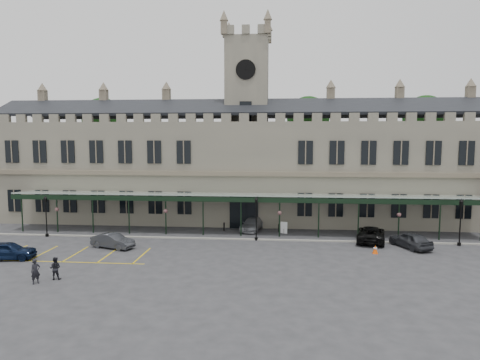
# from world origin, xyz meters

# --- Properties ---
(ground) EXTENTS (140.00, 140.00, 0.00)m
(ground) POSITION_xyz_m (0.00, 0.00, 0.00)
(ground) COLOR #2F2F32
(station_building) EXTENTS (60.00, 10.36, 17.30)m
(station_building) POSITION_xyz_m (0.00, 15.91, 6.47)
(station_building) COLOR #6B6659
(station_building) RESTS_ON ground
(clock_tower) EXTENTS (5.60, 5.60, 24.80)m
(clock_tower) POSITION_xyz_m (0.00, 16.00, 13.11)
(clock_tower) COLOR #6B6659
(clock_tower) RESTS_ON ground
(canopy) EXTENTS (50.00, 4.10, 4.30)m
(canopy) POSITION_xyz_m (0.00, 7.46, 2.40)
(canopy) COLOR #8C9E93
(canopy) RESTS_ON ground
(kerb) EXTENTS (60.00, 0.40, 0.12)m
(kerb) POSITION_xyz_m (0.00, 5.50, 0.06)
(kerb) COLOR gray
(kerb) RESTS_ON ground
(parking_markings) EXTENTS (16.00, 6.00, 0.01)m
(parking_markings) POSITION_xyz_m (-14.00, -1.50, 0.00)
(parking_markings) COLOR gold
(parking_markings) RESTS_ON ground
(tree_behind_left) EXTENTS (6.00, 6.00, 16.00)m
(tree_behind_left) POSITION_xyz_m (-22.00, 25.00, 12.81)
(tree_behind_left) COLOR #332314
(tree_behind_left) RESTS_ON ground
(tree_behind_mid) EXTENTS (6.00, 6.00, 16.00)m
(tree_behind_mid) POSITION_xyz_m (8.00, 25.00, 12.81)
(tree_behind_mid) COLOR #332314
(tree_behind_mid) RESTS_ON ground
(tree_behind_right) EXTENTS (6.00, 6.00, 16.00)m
(tree_behind_right) POSITION_xyz_m (24.00, 25.00, 12.81)
(tree_behind_right) COLOR #332314
(tree_behind_right) RESTS_ON ground
(lamp_post_left) EXTENTS (0.41, 0.41, 4.29)m
(lamp_post_left) POSITION_xyz_m (-20.08, 5.14, 2.54)
(lamp_post_left) COLOR black
(lamp_post_left) RESTS_ON ground
(lamp_post_mid) EXTENTS (0.42, 0.42, 4.40)m
(lamp_post_mid) POSITION_xyz_m (1.68, 5.43, 2.61)
(lamp_post_mid) COLOR black
(lamp_post_mid) RESTS_ON ground
(lamp_post_right) EXTENTS (0.43, 0.43, 4.55)m
(lamp_post_right) POSITION_xyz_m (21.05, 4.98, 2.70)
(lamp_post_right) COLOR black
(lamp_post_right) RESTS_ON ground
(traffic_cone) EXTENTS (0.48, 0.48, 0.76)m
(traffic_cone) POSITION_xyz_m (12.46, 1.48, 0.37)
(traffic_cone) COLOR #FA5107
(traffic_cone) RESTS_ON ground
(sign_board) EXTENTS (0.72, 0.22, 1.25)m
(sign_board) POSITION_xyz_m (4.49, 8.71, 0.61)
(sign_board) COLOR black
(sign_board) RESTS_ON ground
(bollard_left) EXTENTS (0.17, 0.17, 0.93)m
(bollard_left) POSITION_xyz_m (-2.06, 9.34, 0.47)
(bollard_left) COLOR black
(bollard_left) RESTS_ON ground
(bollard_right) EXTENTS (0.16, 0.16, 0.88)m
(bollard_right) POSITION_xyz_m (3.95, 9.31, 0.44)
(bollard_right) COLOR black
(bollard_right) RESTS_ON ground
(car_left_a) EXTENTS (4.72, 2.56, 1.52)m
(car_left_a) POSITION_xyz_m (-18.89, -3.10, 0.76)
(car_left_a) COLOR #0B1833
(car_left_a) RESTS_ON ground
(car_left_b) EXTENTS (4.43, 2.71, 1.38)m
(car_left_b) POSITION_xyz_m (-11.50, 1.30, 0.69)
(car_left_b) COLOR #303237
(car_left_b) RESTS_ON ground
(car_taxi) EXTENTS (2.88, 4.97, 1.35)m
(car_taxi) POSITION_xyz_m (1.00, 10.00, 0.68)
(car_taxi) COLOR #93959A
(car_taxi) RESTS_ON ground
(car_van) EXTENTS (3.73, 5.96, 1.54)m
(car_van) POSITION_xyz_m (13.00, 5.85, 0.77)
(car_van) COLOR black
(car_van) RESTS_ON ground
(car_right_a) EXTENTS (3.46, 4.84, 1.53)m
(car_right_a) POSITION_xyz_m (16.16, 3.76, 0.77)
(car_right_a) COLOR #303237
(car_right_a) RESTS_ON ground
(person_a) EXTENTS (0.74, 0.77, 1.77)m
(person_a) POSITION_xyz_m (-13.20, -8.60, 0.89)
(person_a) COLOR black
(person_a) RESTS_ON ground
(person_b) EXTENTS (0.89, 0.74, 1.66)m
(person_b) POSITION_xyz_m (-12.30, -7.60, 0.83)
(person_b) COLOR black
(person_b) RESTS_ON ground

